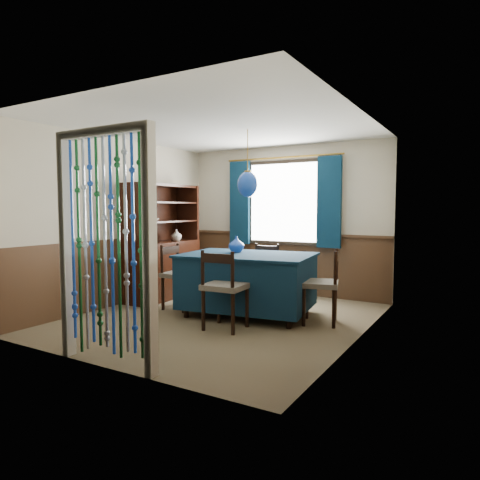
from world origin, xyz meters
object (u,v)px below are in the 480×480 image
Objects in this scene: sideboard at (162,259)px; vase_sideboard at (176,234)px; chair_near at (224,287)px; chair_far at (263,272)px; pendant_lamp at (248,184)px; chair_left at (179,275)px; vase_table at (236,245)px; dining_table at (247,280)px; bowl_shelf at (153,220)px; chair_right at (323,284)px.

vase_sideboard is (0.06, 0.29, 0.39)m from sideboard.
chair_far is at bearing 96.36° from chair_near.
pendant_lamp is at bearing 94.42° from chair_near.
chair_far is 1.62m from vase_sideboard.
chair_left is 4.48× the size of vase_table.
vase_sideboard reaches higher than chair_far.
vase_table is (1.49, -0.16, 0.31)m from sideboard.
chair_far is 0.81m from vase_table.
chair_near is 1.48m from pendant_lamp.
chair_near reaches higher than dining_table.
bowl_shelf is (-1.51, -0.79, 0.80)m from chair_far.
vase_sideboard is at bearing 161.32° from pendant_lamp.
chair_left is 0.84m from sideboard.
chair_far is 0.96× the size of chair_right.
pendant_lamp is 4.31× the size of vase_table.
chair_right is (1.03, 0.10, 0.02)m from dining_table.
vase_table is (0.79, 0.30, 0.45)m from chair_left.
chair_near is 2.09m from bowl_shelf.
dining_table is at bearing 79.53° from chair_right.
chair_left is at bearing 149.23° from chair_near.
sideboard is 2.10m from pendant_lamp.
dining_table is 1.96× the size of chair_near.
dining_table is 1.77m from sideboard.
vase_sideboard is (-0.64, 0.74, 0.53)m from chair_left.
dining_table is 0.54m from vase_table.
chair_right is at bearing 95.32° from chair_left.
chair_right is 2.80m from vase_sideboard.
pendant_lamp reaches higher than dining_table.
vase_sideboard reaches higher than chair_near.
chair_left is (-1.15, 0.59, -0.02)m from chair_near.
chair_far is 4.34× the size of vase_table.
chair_far is 4.52× the size of bowl_shelf.
chair_right is 4.53× the size of vase_table.
vase_sideboard is at bearing -141.25° from chair_left.
chair_near is at bearing 96.19° from chair_far.
dining_table is at bearing -18.68° from vase_sideboard.
pendant_lamp reaches higher than chair_near.
dining_table is 1.03× the size of sideboard.
chair_left is 1.04× the size of pendant_lamp.
sideboard is 9.21× the size of bowl_shelf.
pendant_lamp is (0.17, -0.79, 1.30)m from chair_far.
bowl_shelf is at bearing -179.96° from pendant_lamp.
chair_right is 1.36m from vase_table.
bowl_shelf is 0.62m from vase_sideboard.
pendant_lamp reaches higher than vase_table.
chair_near is 1.03× the size of chair_right.
bowl_shelf reaches higher than chair_far.
chair_near is 2.28m from vase_sideboard.
chair_left is 4.51× the size of vase_sideboard.
bowl_shelf is (-1.43, -0.13, 0.34)m from vase_table.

